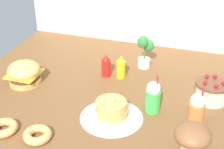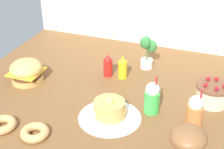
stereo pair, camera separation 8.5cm
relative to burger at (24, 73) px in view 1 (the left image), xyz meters
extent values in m
cube|color=brown|center=(0.63, -0.13, -0.09)|extent=(2.04, 2.08, 0.02)
cylinder|color=white|center=(0.70, -0.20, -0.08)|extent=(0.38, 0.38, 0.00)
cylinder|color=#DBA859|center=(0.00, 0.00, -0.06)|extent=(0.22, 0.22, 0.04)
cylinder|color=#59331E|center=(0.00, 0.00, -0.02)|extent=(0.21, 0.21, 0.03)
cube|color=yellow|center=(0.00, 0.00, -0.01)|extent=(0.21, 0.21, 0.01)
ellipsoid|color=#E5B260|center=(0.00, 0.00, 0.02)|extent=(0.23, 0.23, 0.13)
cylinder|color=white|center=(0.70, -0.20, -0.07)|extent=(0.29, 0.29, 0.01)
cylinder|color=#E0AD5B|center=(0.70, -0.20, -0.05)|extent=(0.18, 0.18, 0.02)
cylinder|color=#E0AD5B|center=(0.70, -0.20, -0.03)|extent=(0.19, 0.19, 0.02)
cylinder|color=#E0AD5B|center=(0.70, -0.20, 0.00)|extent=(0.19, 0.19, 0.02)
cylinder|color=#E0AD5B|center=(0.70, -0.20, 0.02)|extent=(0.19, 0.19, 0.02)
cube|color=#F7E072|center=(0.70, -0.20, 0.04)|extent=(0.04, 0.04, 0.02)
cylinder|color=beige|center=(1.25, 0.17, -0.02)|extent=(0.21, 0.21, 0.11)
cylinder|color=brown|center=(1.25, 0.17, 0.04)|extent=(0.21, 0.21, 0.02)
sphere|color=red|center=(1.31, 0.16, 0.06)|extent=(0.03, 0.03, 0.03)
sphere|color=red|center=(1.26, 0.24, 0.06)|extent=(0.03, 0.03, 0.03)
sphere|color=red|center=(1.21, 0.22, 0.06)|extent=(0.03, 0.03, 0.03)
sphere|color=red|center=(1.20, 0.14, 0.06)|extent=(0.03, 0.03, 0.03)
sphere|color=red|center=(1.27, 0.12, 0.06)|extent=(0.03, 0.03, 0.03)
cylinder|color=red|center=(0.51, 0.27, -0.01)|extent=(0.07, 0.07, 0.13)
cone|color=red|center=(0.51, 0.27, 0.07)|extent=(0.05, 0.05, 0.04)
cylinder|color=yellow|center=(0.62, 0.28, -0.01)|extent=(0.07, 0.07, 0.13)
cone|color=yellow|center=(0.62, 0.28, 0.07)|extent=(0.05, 0.05, 0.04)
cylinder|color=green|center=(0.92, -0.06, -0.01)|extent=(0.09, 0.09, 0.14)
sphere|color=white|center=(0.92, -0.06, 0.08)|extent=(0.09, 0.09, 0.09)
cylinder|color=red|center=(0.93, -0.06, 0.11)|extent=(0.01, 0.03, 0.14)
cylinder|color=orange|center=(1.18, -0.11, -0.01)|extent=(0.09, 0.09, 0.14)
sphere|color=white|center=(1.18, -0.11, 0.08)|extent=(0.09, 0.09, 0.09)
cylinder|color=red|center=(1.20, -0.11, 0.11)|extent=(0.01, 0.03, 0.14)
torus|color=tan|center=(0.16, -0.50, -0.05)|extent=(0.16, 0.16, 0.05)
torus|color=brown|center=(0.16, -0.50, -0.05)|extent=(0.15, 0.15, 0.04)
torus|color=tan|center=(0.37, -0.50, -0.05)|extent=(0.16, 0.16, 0.05)
torus|color=#F2E5C6|center=(0.37, -0.50, -0.05)|extent=(0.15, 0.15, 0.04)
cylinder|color=white|center=(0.74, 0.48, -0.04)|extent=(0.09, 0.09, 0.07)
cylinder|color=#4C7238|center=(0.74, 0.48, 0.05)|extent=(0.01, 0.01, 0.12)
ellipsoid|color=#38843D|center=(0.77, 0.49, 0.10)|extent=(0.08, 0.05, 0.09)
ellipsoid|color=#38843D|center=(0.72, 0.51, 0.12)|extent=(0.08, 0.05, 0.09)
ellipsoid|color=#38843D|center=(0.73, 0.45, 0.14)|extent=(0.08, 0.05, 0.09)
cylinder|color=beige|center=(1.18, -0.37, -0.04)|extent=(0.10, 0.10, 0.09)
ellipsoid|color=brown|center=(1.18, -0.37, 0.05)|extent=(0.19, 0.19, 0.10)
camera|label=1|loc=(1.18, -1.71, 1.13)|focal=53.15mm
camera|label=2|loc=(1.26, -1.69, 1.13)|focal=53.15mm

